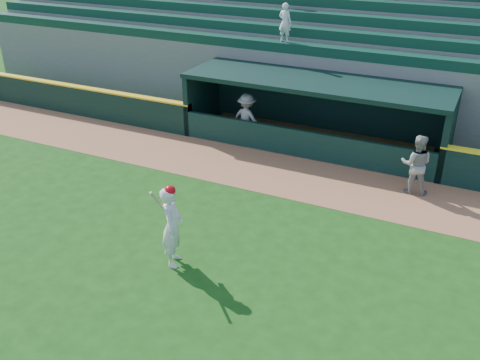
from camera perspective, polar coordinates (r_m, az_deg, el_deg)
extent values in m
plane|color=#164411|center=(13.68, -2.95, -7.59)|extent=(120.00, 120.00, 0.00)
cube|color=#98603D|center=(17.54, 4.71, 0.57)|extent=(40.00, 3.00, 0.01)
cube|color=black|center=(25.23, -20.80, 8.59)|extent=(15.50, 0.30, 1.20)
cube|color=yellow|center=(25.06, -21.03, 9.95)|extent=(15.50, 0.32, 0.06)
imported|color=gray|center=(16.86, 18.28, 1.60)|extent=(0.98, 0.81, 1.86)
imported|color=gray|center=(19.71, 0.74, 6.58)|extent=(1.30, 0.88, 1.86)
cube|color=slate|center=(19.95, 7.69, 3.78)|extent=(9.00, 2.60, 0.04)
cube|color=black|center=(21.31, -4.01, 8.71)|extent=(0.20, 2.60, 2.30)
cube|color=black|center=(18.76, 21.33, 4.36)|extent=(0.20, 2.60, 2.30)
cube|color=black|center=(20.72, 9.06, 7.91)|extent=(9.40, 0.20, 2.30)
cube|color=black|center=(19.17, 8.12, 10.30)|extent=(9.40, 2.80, 0.16)
cube|color=black|center=(18.69, 6.56, 3.84)|extent=(9.00, 0.16, 1.00)
cube|color=brown|center=(20.57, 8.46, 5.14)|extent=(8.40, 0.45, 0.10)
cube|color=slate|center=(21.10, 9.56, 9.09)|extent=(34.00, 0.85, 2.91)
cube|color=#0F3828|center=(20.57, 9.81, 13.35)|extent=(34.00, 0.60, 0.36)
cube|color=slate|center=(21.82, 10.28, 10.24)|extent=(34.00, 0.85, 3.36)
cube|color=#0F3828|center=(21.27, 10.60, 14.96)|extent=(34.00, 0.60, 0.36)
cube|color=slate|center=(22.56, 10.96, 11.31)|extent=(34.00, 0.85, 3.81)
cube|color=#0F3828|center=(22.00, 11.35, 16.47)|extent=(34.00, 0.60, 0.36)
cube|color=slate|center=(23.30, 11.59, 12.31)|extent=(34.00, 0.85, 4.26)
cube|color=#0F3828|center=(22.74, 12.06, 17.88)|extent=(34.00, 0.60, 0.36)
cube|color=slate|center=(24.05, 12.20, 13.25)|extent=(34.00, 0.85, 4.71)
cube|color=slate|center=(24.81, 12.77, 14.12)|extent=(34.00, 0.85, 5.16)
cube|color=slate|center=(25.58, 13.31, 14.95)|extent=(34.00, 0.85, 5.61)
cube|color=slate|center=(26.13, 13.62, 15.15)|extent=(34.50, 0.30, 5.61)
imported|color=white|center=(21.01, 4.82, 16.40)|extent=(0.57, 0.41, 1.44)
imported|color=silver|center=(12.80, -7.24, -4.96)|extent=(0.74, 0.88, 2.05)
sphere|color=red|center=(12.33, -7.50, -1.17)|extent=(0.27, 0.27, 0.27)
cylinder|color=tan|center=(12.37, -8.68, -2.36)|extent=(0.15, 0.53, 0.76)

